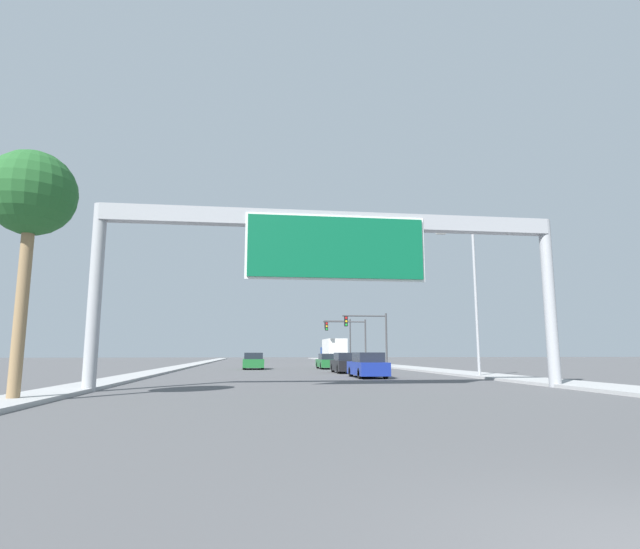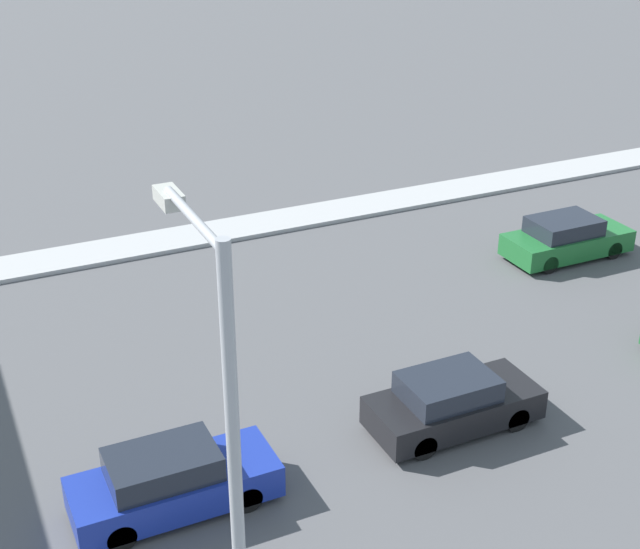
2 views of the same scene
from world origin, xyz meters
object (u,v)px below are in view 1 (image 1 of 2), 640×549
at_px(car_far_right, 253,361).
at_px(palm_tree_foreground, 31,197).
at_px(car_near_center, 328,362).
at_px(truck_box_primary, 333,351).
at_px(sign_gantry, 336,247).
at_px(traffic_light_mid_block, 351,333).
at_px(traffic_light_near_intersection, 371,330).
at_px(car_mid_center, 346,363).
at_px(traffic_light_far_intersection, 342,333).
at_px(street_lamp_right, 471,290).
at_px(car_near_left, 368,366).

xyz_separation_m(car_far_right, palm_tree_foreground, (-7.34, -30.15, 5.89)).
xyz_separation_m(car_near_center, truck_box_primary, (3.50, 19.22, 0.99)).
height_order(sign_gantry, traffic_light_mid_block, sign_gantry).
distance_m(truck_box_primary, traffic_light_near_intersection, 15.32).
bearing_deg(traffic_light_mid_block, traffic_light_near_intersection, -88.54).
relative_size(car_mid_center, traffic_light_far_intersection, 0.69).
bearing_deg(traffic_light_near_intersection, street_lamp_right, -86.23).
xyz_separation_m(car_mid_center, palm_tree_foreground, (-14.34, -20.88, 5.89)).
bearing_deg(traffic_light_far_intersection, street_lamp_right, -88.57).
distance_m(traffic_light_far_intersection, street_lamp_right, 41.52).
height_order(car_mid_center, truck_box_primary, truck_box_primary).
bearing_deg(traffic_light_far_intersection, car_mid_center, -99.39).
relative_size(sign_gantry, palm_tree_foreground, 2.51).
xyz_separation_m(car_near_left, palm_tree_foreground, (-14.34, -13.65, 5.88)).
bearing_deg(palm_tree_foreground, sign_gantry, 21.28).
xyz_separation_m(car_near_center, car_far_right, (-7.00, -0.01, 0.04)).
bearing_deg(traffic_light_far_intersection, traffic_light_near_intersection, -91.08).
height_order(traffic_light_far_intersection, palm_tree_foreground, palm_tree_foreground).
distance_m(car_mid_center, car_far_right, 11.62).
xyz_separation_m(truck_box_primary, traffic_light_mid_block, (1.40, -5.07, 2.21)).
xyz_separation_m(car_mid_center, traffic_light_near_intersection, (5.15, 13.43, 3.12)).
distance_m(palm_tree_foreground, street_lamp_right, 24.55).
height_order(car_near_left, traffic_light_mid_block, traffic_light_mid_block).
distance_m(car_mid_center, car_near_left, 7.23).
xyz_separation_m(traffic_light_mid_block, street_lamp_right, (1.67, -31.49, 1.59)).
relative_size(sign_gantry, truck_box_primary, 2.33).
bearing_deg(car_near_center, car_near_left, -90.00).
bearing_deg(street_lamp_right, traffic_light_near_intersection, 93.77).
height_order(car_mid_center, palm_tree_foreground, palm_tree_foreground).
bearing_deg(sign_gantry, truck_box_primary, 81.19).
distance_m(truck_box_primary, traffic_light_mid_block, 5.70).
relative_size(truck_box_primary, street_lamp_right, 0.94).
bearing_deg(palm_tree_foreground, traffic_light_near_intersection, 60.41).
relative_size(car_far_right, car_near_left, 1.00).
bearing_deg(traffic_light_near_intersection, palm_tree_foreground, -119.59).
height_order(car_near_center, traffic_light_far_intersection, traffic_light_far_intersection).
height_order(car_far_right, truck_box_primary, truck_box_primary).
bearing_deg(truck_box_primary, car_near_center, -100.32).
xyz_separation_m(car_near_left, truck_box_primary, (3.50, 35.73, 0.94)).
bearing_deg(car_mid_center, palm_tree_foreground, -124.47).
distance_m(car_mid_center, truck_box_primary, 28.73).
relative_size(car_near_left, traffic_light_mid_block, 0.81).
relative_size(sign_gantry, car_near_center, 4.45).
bearing_deg(car_mid_center, traffic_light_far_intersection, 80.61).
xyz_separation_m(car_near_center, street_lamp_right, (6.57, -17.34, 4.79)).
xyz_separation_m(car_mid_center, traffic_light_far_intersection, (5.53, 33.43, 3.51)).
relative_size(car_mid_center, car_far_right, 0.96).
bearing_deg(street_lamp_right, car_far_right, 128.06).
relative_size(sign_gantry, traffic_light_mid_block, 3.65).
distance_m(sign_gantry, truck_box_primary, 45.92).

